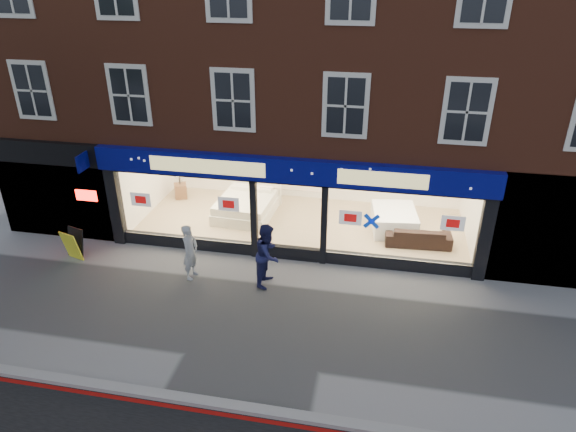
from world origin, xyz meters
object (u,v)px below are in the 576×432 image
(sofa, at_px, (418,236))
(pedestrian_grey, at_px, (190,252))
(a_board, at_px, (73,244))
(pedestrian_blue, at_px, (268,255))
(mattress_stack, at_px, (394,220))
(display_bed, at_px, (247,204))

(sofa, xyz_separation_m, pedestrian_grey, (-6.39, -3.00, 0.43))
(a_board, distance_m, pedestrian_blue, 6.08)
(mattress_stack, distance_m, sofa, 1.15)
(display_bed, xyz_separation_m, sofa, (5.85, -1.05, -0.07))
(display_bed, xyz_separation_m, pedestrian_blue, (1.68, -3.92, 0.45))
(mattress_stack, xyz_separation_m, pedestrian_blue, (-3.41, -3.73, 0.47))
(display_bed, distance_m, pedestrian_blue, 4.29)
(mattress_stack, bearing_deg, pedestrian_blue, -132.43)
(display_bed, xyz_separation_m, pedestrian_grey, (-0.54, -4.04, 0.36))
(pedestrian_grey, bearing_deg, mattress_stack, -47.56)
(a_board, xyz_separation_m, pedestrian_grey, (3.85, -0.28, 0.34))
(pedestrian_grey, bearing_deg, display_bed, 0.46)
(a_board, xyz_separation_m, pedestrian_blue, (6.07, -0.16, 0.44))
(mattress_stack, height_order, pedestrian_grey, pedestrian_grey)
(pedestrian_blue, bearing_deg, pedestrian_grey, 99.46)
(sofa, xyz_separation_m, pedestrian_blue, (-4.18, -2.87, 0.52))
(a_board, bearing_deg, display_bed, 57.77)
(mattress_stack, height_order, a_board, a_board)
(display_bed, distance_m, a_board, 5.78)
(mattress_stack, height_order, sofa, mattress_stack)
(pedestrian_grey, height_order, pedestrian_blue, pedestrian_blue)
(display_bed, height_order, a_board, display_bed)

